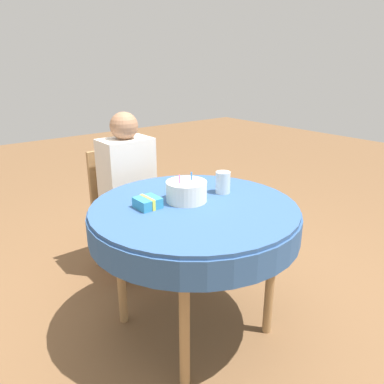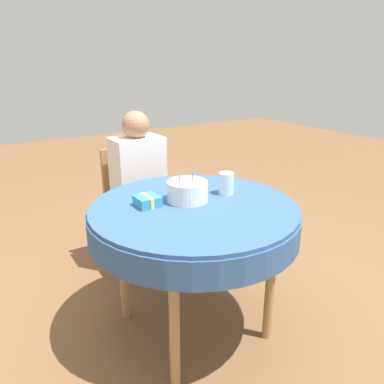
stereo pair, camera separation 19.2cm
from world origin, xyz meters
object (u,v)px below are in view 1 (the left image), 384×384
Objects in this scene: drinking_glass at (223,182)px; gift_box at (148,203)px; chair at (124,206)px; birthday_cake at (186,191)px; person at (129,181)px.

gift_box is (-0.45, 0.07, -0.03)m from drinking_glass.
birthday_cake reaches higher than chair.
birthday_cake is 1.78× the size of gift_box.
drinking_glass is 0.46m from gift_box.
birthday_cake is (-0.06, -0.72, 0.13)m from person.
chair is 0.88m from gift_box.
drinking_glass is at bearing -75.97° from person.
chair is 7.15× the size of gift_box.
gift_box is at bearing -111.54° from person.
person is 9.47× the size of gift_box.
person reaches higher than birthday_cake.
chair is 4.02× the size of birthday_cake.
person is at bearing 68.32° from gift_box.
birthday_cake is at bearing 174.05° from drinking_glass.
person is (-0.00, -0.09, 0.22)m from chair.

